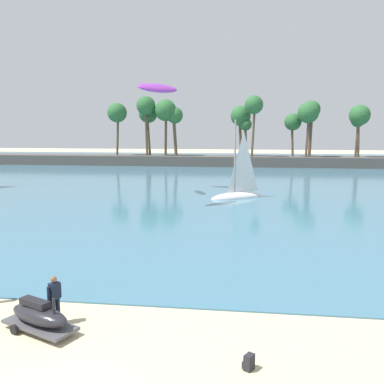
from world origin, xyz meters
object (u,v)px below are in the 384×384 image
object	(u,v)px
sailboat_mid_bay	(238,190)
kite_aloft_drifting_left	(158,88)
watercraft_on_trailer	(39,316)
backpack_near_kite	(249,362)
person_rigging_by_gear	(55,298)

from	to	relation	value
sailboat_mid_bay	kite_aloft_drifting_left	size ratio (longest dim) A/B	2.09
watercraft_on_trailer	kite_aloft_drifting_left	xyz separation A→B (m)	(-0.70, 22.13, 9.27)
watercraft_on_trailer	backpack_near_kite	size ratio (longest dim) A/B	6.32
person_rigging_by_gear	sailboat_mid_bay	bearing A→B (deg)	78.41
watercraft_on_trailer	sailboat_mid_bay	distance (m)	28.21
sailboat_mid_bay	kite_aloft_drifting_left	world-z (taller)	kite_aloft_drifting_left
person_rigging_by_gear	kite_aloft_drifting_left	distance (m)	23.32
person_rigging_by_gear	kite_aloft_drifting_left	bearing A→B (deg)	92.54
watercraft_on_trailer	backpack_near_kite	bearing A→B (deg)	-11.26
watercraft_on_trailer	kite_aloft_drifting_left	distance (m)	24.00
sailboat_mid_bay	backpack_near_kite	bearing A→B (deg)	-88.19
sailboat_mid_bay	kite_aloft_drifting_left	xyz separation A→B (m)	(-6.49, -5.48, 9.02)
sailboat_mid_bay	person_rigging_by_gear	bearing A→B (deg)	-101.59
person_rigging_by_gear	backpack_near_kite	bearing A→B (deg)	-16.69
person_rigging_by_gear	backpack_near_kite	size ratio (longest dim) A/B	3.78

